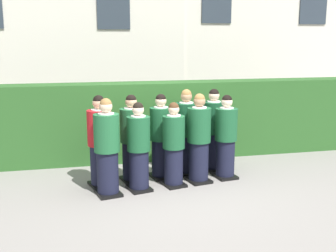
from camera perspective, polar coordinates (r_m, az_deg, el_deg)
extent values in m
plane|color=gray|center=(7.65, 0.42, -8.09)|extent=(60.00, 60.00, 0.00)
cylinder|color=black|center=(7.16, -8.23, -6.38)|extent=(0.36, 0.36, 0.76)
cube|color=black|center=(7.28, -8.15, -9.05)|extent=(0.48, 0.55, 0.05)
cylinder|color=#1E5B33|center=(6.98, -8.40, -0.94)|extent=(0.43, 0.43, 0.63)
cylinder|color=white|center=(6.92, -8.48, 1.65)|extent=(0.27, 0.27, 0.03)
cube|color=gold|center=(7.15, -8.91, 0.37)|extent=(0.04, 0.02, 0.28)
sphere|color=beige|center=(6.90, -8.51, 2.66)|extent=(0.22, 0.22, 0.22)
sphere|color=olive|center=(6.89, -8.52, 2.97)|extent=(0.20, 0.20, 0.20)
cube|color=white|center=(7.26, -9.01, -1.24)|extent=(0.15, 0.04, 0.20)
cylinder|color=black|center=(7.33, -3.99, -6.05)|extent=(0.34, 0.34, 0.72)
cube|color=black|center=(7.44, -3.96, -8.49)|extent=(0.45, 0.52, 0.05)
cylinder|color=#19512D|center=(7.16, -4.06, -1.05)|extent=(0.41, 0.41, 0.59)
cylinder|color=white|center=(7.10, -4.10, 1.32)|extent=(0.25, 0.25, 0.03)
cube|color=#236038|center=(7.31, -4.65, 0.15)|extent=(0.04, 0.02, 0.26)
sphere|color=beige|center=(7.08, -4.11, 2.24)|extent=(0.20, 0.20, 0.20)
sphere|color=black|center=(7.08, -4.12, 2.53)|extent=(0.19, 0.19, 0.19)
cylinder|color=black|center=(7.53, 0.77, -5.60)|extent=(0.34, 0.34, 0.70)
cube|color=black|center=(7.63, 0.77, -7.93)|extent=(0.44, 0.50, 0.05)
cylinder|color=#19512D|center=(7.37, 0.79, -0.84)|extent=(0.40, 0.40, 0.58)
cylinder|color=white|center=(7.31, 0.79, 1.41)|extent=(0.25, 0.25, 0.03)
cube|color=navy|center=(7.51, 0.14, 0.30)|extent=(0.04, 0.02, 0.25)
sphere|color=beige|center=(7.29, 0.79, 2.29)|extent=(0.20, 0.20, 0.20)
sphere|color=#472D19|center=(7.29, 0.80, 2.56)|extent=(0.18, 0.18, 0.18)
cube|color=white|center=(7.61, -0.09, -1.11)|extent=(0.15, 0.04, 0.20)
cylinder|color=black|center=(7.76, 4.20, -4.89)|extent=(0.36, 0.36, 0.76)
cube|color=black|center=(7.87, 4.16, -7.36)|extent=(0.46, 0.54, 0.05)
cylinder|color=#19512D|center=(7.59, 4.28, 0.13)|extent=(0.43, 0.43, 0.63)
cylinder|color=white|center=(7.53, 4.31, 2.51)|extent=(0.27, 0.27, 0.03)
cube|color=#236038|center=(7.74, 3.58, 1.32)|extent=(0.04, 0.02, 0.28)
sphere|color=tan|center=(7.52, 4.33, 3.43)|extent=(0.21, 0.21, 0.21)
sphere|color=olive|center=(7.51, 4.33, 3.71)|extent=(0.20, 0.20, 0.20)
cylinder|color=black|center=(8.04, 7.84, -4.47)|extent=(0.35, 0.35, 0.73)
cube|color=black|center=(8.14, 7.77, -6.78)|extent=(0.43, 0.50, 0.05)
cylinder|color=#19512D|center=(7.88, 7.97, 0.22)|extent=(0.41, 0.41, 0.61)
cylinder|color=white|center=(7.83, 8.04, 2.43)|extent=(0.26, 0.26, 0.03)
cube|color=navy|center=(8.03, 7.32, 1.32)|extent=(0.04, 0.02, 0.27)
sphere|color=beige|center=(7.81, 8.06, 3.29)|extent=(0.21, 0.21, 0.21)
sphere|color=black|center=(7.81, 8.07, 3.55)|extent=(0.19, 0.19, 0.19)
cube|color=white|center=(8.13, 7.05, -0.06)|extent=(0.15, 0.03, 0.20)
cylinder|color=black|center=(7.59, -9.19, -5.38)|extent=(0.36, 0.36, 0.76)
cube|color=black|center=(7.70, -9.11, -7.90)|extent=(0.49, 0.56, 0.05)
cylinder|color=#AD191E|center=(7.42, -9.37, -0.24)|extent=(0.43, 0.43, 0.63)
cylinder|color=white|center=(7.36, -9.45, 2.19)|extent=(0.27, 0.27, 0.03)
cube|color=navy|center=(7.59, -9.89, 0.97)|extent=(0.04, 0.02, 0.28)
sphere|color=tan|center=(7.34, -9.48, 3.13)|extent=(0.21, 0.21, 0.21)
sphere|color=black|center=(7.34, -9.49, 3.42)|extent=(0.20, 0.20, 0.20)
cylinder|color=black|center=(7.79, -4.92, -4.86)|extent=(0.36, 0.36, 0.75)
cube|color=black|center=(7.90, -4.88, -7.29)|extent=(0.47, 0.54, 0.05)
cylinder|color=#1E5B33|center=(7.63, -5.01, 0.07)|extent=(0.42, 0.42, 0.62)
cylinder|color=white|center=(7.57, -5.05, 2.40)|extent=(0.26, 0.26, 0.03)
cube|color=#236038|center=(7.79, -5.54, 1.23)|extent=(0.04, 0.02, 0.27)
sphere|color=tan|center=(7.55, -5.07, 3.30)|extent=(0.21, 0.21, 0.21)
sphere|color=black|center=(7.55, -5.07, 3.58)|extent=(0.19, 0.19, 0.19)
cylinder|color=black|center=(7.96, -0.96, -4.50)|extent=(0.35, 0.35, 0.74)
cube|color=black|center=(8.06, -0.95, -6.86)|extent=(0.44, 0.51, 0.05)
cylinder|color=#19512D|center=(7.80, -0.98, 0.29)|extent=(0.42, 0.42, 0.61)
cylinder|color=white|center=(7.74, -0.98, 2.55)|extent=(0.26, 0.26, 0.03)
cube|color=navy|center=(7.96, -1.49, 1.42)|extent=(0.04, 0.02, 0.27)
sphere|color=beige|center=(7.72, -0.99, 3.43)|extent=(0.21, 0.21, 0.21)
sphere|color=black|center=(7.72, -0.99, 3.70)|extent=(0.19, 0.19, 0.19)
cylinder|color=black|center=(8.20, 2.46, -3.91)|extent=(0.37, 0.37, 0.77)
cube|color=black|center=(8.31, 2.44, -6.30)|extent=(0.46, 0.54, 0.05)
cylinder|color=#144728|center=(8.04, 2.50, 0.91)|extent=(0.43, 0.43, 0.63)
cylinder|color=white|center=(7.99, 2.52, 3.18)|extent=(0.27, 0.27, 0.03)
cube|color=gold|center=(8.21, 1.89, 2.02)|extent=(0.04, 0.02, 0.28)
sphere|color=tan|center=(7.97, 2.53, 4.06)|extent=(0.22, 0.22, 0.22)
sphere|color=olive|center=(7.97, 2.53, 4.33)|extent=(0.20, 0.20, 0.20)
cylinder|color=black|center=(8.49, 6.14, -3.46)|extent=(0.36, 0.36, 0.76)
cube|color=black|center=(8.59, 6.09, -5.75)|extent=(0.49, 0.56, 0.05)
cylinder|color=#144728|center=(8.34, 6.24, 1.14)|extent=(0.43, 0.43, 0.63)
cylinder|color=white|center=(8.29, 6.29, 3.31)|extent=(0.27, 0.27, 0.03)
cube|color=#236038|center=(8.49, 5.49, 2.20)|extent=(0.04, 0.02, 0.28)
sphere|color=beige|center=(8.27, 6.31, 4.15)|extent=(0.21, 0.21, 0.21)
sphere|color=black|center=(8.27, 6.32, 4.41)|extent=(0.20, 0.20, 0.20)
cube|color=white|center=(8.58, 5.21, 0.82)|extent=(0.15, 0.05, 0.20)
cube|color=#285623|center=(9.19, -2.25, 0.73)|extent=(9.54, 0.70, 1.69)
cube|color=beige|center=(13.46, -15.27, 12.01)|extent=(7.36, 3.20, 5.54)
cube|color=#2D3842|center=(11.92, -7.47, 15.62)|extent=(0.90, 0.04, 1.10)
cube|color=beige|center=(14.71, 10.33, 12.76)|extent=(6.94, 3.23, 5.84)
cube|color=#2D3842|center=(12.66, 6.68, 16.27)|extent=(0.90, 0.04, 1.10)
cube|color=#2D3842|center=(14.01, 19.27, 15.26)|extent=(0.90, 0.04, 1.10)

